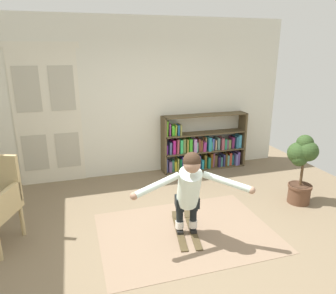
% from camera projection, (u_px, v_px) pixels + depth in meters
% --- Properties ---
extents(ground_plane, '(7.20, 7.20, 0.00)m').
position_uv_depth(ground_plane, '(178.00, 245.00, 3.93)').
color(ground_plane, '#7A684F').
extents(back_wall, '(6.00, 0.10, 2.90)m').
position_uv_depth(back_wall, '(134.00, 99.00, 5.88)').
color(back_wall, silver).
rests_on(back_wall, ground).
extents(double_door, '(1.22, 0.05, 2.45)m').
position_uv_depth(double_door, '(48.00, 116.00, 5.47)').
color(double_door, silver).
rests_on(double_door, ground).
extents(rug, '(2.27, 1.66, 0.01)m').
position_uv_depth(rug, '(186.00, 232.00, 4.21)').
color(rug, '#886F59').
rests_on(rug, ground).
extents(bookshelf, '(1.73, 0.30, 1.11)m').
position_uv_depth(bookshelf, '(202.00, 148.00, 6.36)').
color(bookshelf, brown).
rests_on(bookshelf, ground).
extents(potted_plant, '(0.42, 0.47, 1.08)m').
position_uv_depth(potted_plant, '(302.00, 163.00, 4.91)').
color(potted_plant, brown).
rests_on(potted_plant, ground).
extents(skis_pair, '(0.43, 0.92, 0.07)m').
position_uv_depth(skis_pair, '(186.00, 229.00, 4.24)').
color(skis_pair, '#4A3D25').
rests_on(skis_pair, rug).
extents(person_skier, '(1.43, 0.74, 1.14)m').
position_uv_depth(person_skier, '(189.00, 188.00, 3.85)').
color(person_skier, white).
rests_on(person_skier, skis_pair).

